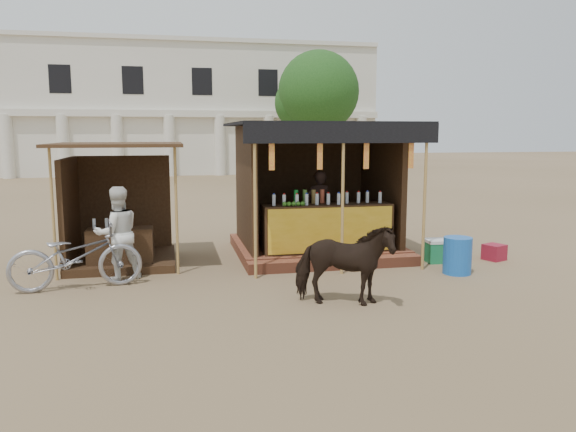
% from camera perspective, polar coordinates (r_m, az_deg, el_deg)
% --- Properties ---
extents(ground, '(120.00, 120.00, 0.00)m').
position_cam_1_polar(ground, '(8.74, 2.19, -8.68)').
color(ground, '#846B4C').
rests_on(ground, ground).
extents(main_stall, '(3.60, 3.61, 2.78)m').
position_cam_1_polar(main_stall, '(11.95, 2.97, 0.99)').
color(main_stall, brown).
rests_on(main_stall, ground).
extents(secondary_stall, '(2.40, 2.40, 2.38)m').
position_cam_1_polar(secondary_stall, '(11.52, -17.36, -0.53)').
color(secondary_stall, '#3D2716').
rests_on(secondary_stall, ground).
extents(cow, '(1.63, 1.12, 1.26)m').
position_cam_1_polar(cow, '(8.43, 5.69, -4.92)').
color(cow, black).
rests_on(cow, ground).
extents(motorbike, '(2.20, 1.05, 1.11)m').
position_cam_1_polar(motorbike, '(9.93, -20.74, -3.83)').
color(motorbike, gray).
rests_on(motorbike, ground).
extents(bystander, '(0.97, 0.86, 1.65)m').
position_cam_1_polar(bystander, '(10.29, -16.94, -1.70)').
color(bystander, silver).
rests_on(bystander, ground).
extents(blue_barrel, '(0.63, 0.63, 0.68)m').
position_cam_1_polar(blue_barrel, '(10.79, 16.82, -3.86)').
color(blue_barrel, blue).
rests_on(blue_barrel, ground).
extents(red_crate, '(0.48, 0.48, 0.32)m').
position_cam_1_polar(red_crate, '(12.21, 20.21, -3.47)').
color(red_crate, maroon).
rests_on(red_crate, ground).
extents(cooler, '(0.67, 0.48, 0.46)m').
position_cam_1_polar(cooler, '(11.70, 15.31, -3.39)').
color(cooler, '#1C8049').
rests_on(cooler, ground).
extents(background_building, '(26.00, 7.45, 8.18)m').
position_cam_1_polar(background_building, '(38.07, -12.03, 10.39)').
color(background_building, silver).
rests_on(background_building, ground).
extents(tree, '(4.50, 4.40, 7.00)m').
position_cam_1_polar(tree, '(31.31, 2.71, 12.22)').
color(tree, '#382314').
rests_on(tree, ground).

